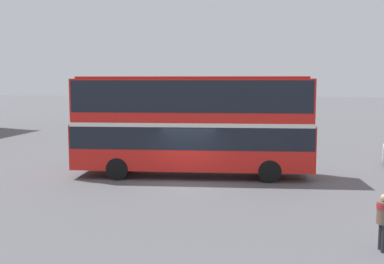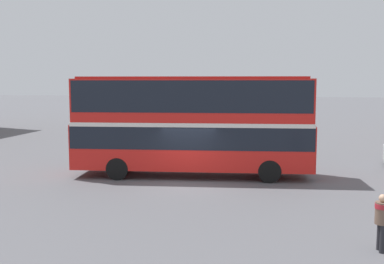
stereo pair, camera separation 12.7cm
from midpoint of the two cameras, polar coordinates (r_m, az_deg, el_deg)
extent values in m
plane|color=#5B5B60|center=(20.32, -0.60, -6.75)|extent=(240.00, 240.00, 0.00)
cube|color=red|center=(21.91, 0.17, -1.73)|extent=(11.66, 3.55, 2.15)
cube|color=red|center=(21.70, 0.17, 3.92)|extent=(11.48, 3.46, 2.17)
cube|color=black|center=(21.84, 0.17, -0.47)|extent=(11.55, 3.57, 1.06)
cube|color=black|center=(21.70, 0.17, 4.61)|extent=(11.31, 3.48, 1.48)
cube|color=silver|center=(21.78, 0.17, 1.15)|extent=(11.55, 3.57, 0.20)
cube|color=#B11A15|center=(21.69, 0.17, 6.91)|extent=(10.95, 3.24, 0.10)
cylinder|color=black|center=(23.16, 9.52, -3.86)|extent=(1.08, 0.40, 1.06)
cylinder|color=black|center=(20.98, 9.99, -4.95)|extent=(1.08, 0.40, 1.06)
cylinder|color=black|center=(23.68, -7.95, -3.61)|extent=(1.08, 0.40, 1.06)
cylinder|color=black|center=(21.56, -9.28, -4.63)|extent=(1.08, 0.40, 1.06)
cylinder|color=#232328|center=(13.53, 23.27, -12.40)|extent=(0.14, 0.14, 0.77)
cylinder|color=#232328|center=(13.74, 22.96, -12.09)|extent=(0.14, 0.14, 0.77)
cylinder|color=brown|center=(13.44, 23.25, -9.44)|extent=(0.40, 0.40, 0.61)
cylinder|color=#B2232D|center=(13.39, 23.28, -8.63)|extent=(0.43, 0.43, 0.13)
sphere|color=#D8A884|center=(13.33, 23.32, -7.72)|extent=(0.21, 0.21, 0.21)
cube|color=black|center=(37.10, 2.75, 0.25)|extent=(4.47, 2.20, 0.75)
cube|color=black|center=(37.04, 3.02, 1.18)|extent=(2.38, 1.85, 0.46)
cylinder|color=black|center=(36.40, 0.56, -0.38)|extent=(0.65, 0.27, 0.64)
cylinder|color=black|center=(38.07, 0.79, -0.08)|extent=(0.65, 0.27, 0.64)
cylinder|color=black|center=(36.26, 4.80, -0.43)|extent=(0.65, 0.27, 0.64)
cylinder|color=black|center=(37.93, 4.84, -0.13)|extent=(0.65, 0.27, 0.64)
camera|label=1|loc=(0.06, -89.83, 0.02)|focal=42.00mm
camera|label=2|loc=(0.06, 90.17, -0.02)|focal=42.00mm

